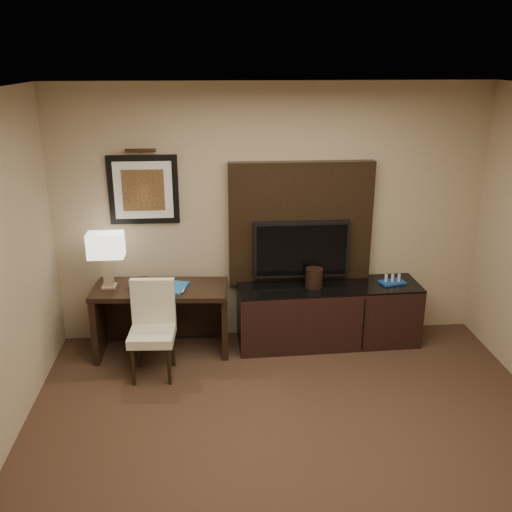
{
  "coord_description": "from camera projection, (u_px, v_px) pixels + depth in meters",
  "views": [
    {
      "loc": [
        -0.62,
        -3.22,
        2.94
      ],
      "look_at": [
        -0.22,
        1.8,
        1.15
      ],
      "focal_mm": 40.0,
      "sensor_mm": 36.0,
      "label": 1
    }
  ],
  "objects": [
    {
      "name": "blue_folder",
      "position": [
        173.0,
        287.0,
        5.71
      ],
      "size": [
        0.32,
        0.37,
        0.02
      ],
      "primitive_type": "cube",
      "rotation": [
        0.0,
        0.0,
        -0.27
      ],
      "color": "#195BA3",
      "rests_on": "desk"
    },
    {
      "name": "book",
      "position": [
        169.0,
        280.0,
        5.66
      ],
      "size": [
        0.16,
        0.04,
        0.21
      ],
      "primitive_type": "imported",
      "rotation": [
        0.0,
        0.0,
        -0.13
      ],
      "color": "tan",
      "rests_on": "desk"
    },
    {
      "name": "table_lamp",
      "position": [
        107.0,
        261.0,
        5.66
      ],
      "size": [
        0.38,
        0.27,
        0.57
      ],
      "primitive_type": null,
      "rotation": [
        0.0,
        0.0,
        0.22
      ],
      "color": "tan",
      "rests_on": "desk"
    },
    {
      "name": "floor",
      "position": [
        307.0,
        492.0,
        4.06
      ],
      "size": [
        4.5,
        5.0,
        0.01
      ],
      "primitive_type": "cube",
      "color": "#362218",
      "rests_on": "ground"
    },
    {
      "name": "picture_light",
      "position": [
        140.0,
        150.0,
        5.57
      ],
      "size": [
        0.04,
        0.04,
        0.3
      ],
      "primitive_type": "cylinder",
      "color": "#3F2514",
      "rests_on": "wall_back"
    },
    {
      "name": "wall_back",
      "position": [
        271.0,
        215.0,
        5.95
      ],
      "size": [
        4.5,
        0.01,
        2.7
      ],
      "primitive_type": "cube",
      "color": "tan",
      "rests_on": "floor"
    },
    {
      "name": "minibar_tray",
      "position": [
        392.0,
        279.0,
        6.0
      ],
      "size": [
        0.29,
        0.21,
        0.09
      ],
      "primitive_type": null,
      "rotation": [
        0.0,
        0.0,
        0.24
      ],
      "color": "#164193",
      "rests_on": "credenza"
    },
    {
      "name": "artwork",
      "position": [
        144.0,
        190.0,
        5.74
      ],
      "size": [
        0.7,
        0.04,
        0.7
      ],
      "primitive_type": "cube",
      "color": "black",
      "rests_on": "wall_back"
    },
    {
      "name": "credenza",
      "position": [
        328.0,
        314.0,
        6.06
      ],
      "size": [
        1.92,
        0.59,
        0.66
      ],
      "primitive_type": "cube",
      "rotation": [
        0.0,
        0.0,
        0.03
      ],
      "color": "black",
      "rests_on": "floor"
    },
    {
      "name": "tv",
      "position": [
        301.0,
        249.0,
        5.94
      ],
      "size": [
        1.0,
        0.08,
        0.6
      ],
      "primitive_type": "cube",
      "color": "black",
      "rests_on": "tv_wall_panel"
    },
    {
      "name": "ceiling",
      "position": [
        321.0,
        100.0,
        3.15
      ],
      "size": [
        4.5,
        5.0,
        0.01
      ],
      "primitive_type": "cube",
      "color": "silver",
      "rests_on": "wall_back"
    },
    {
      "name": "desk",
      "position": [
        162.0,
        319.0,
        5.87
      ],
      "size": [
        1.38,
        0.67,
        0.72
      ],
      "primitive_type": "cube",
      "rotation": [
        0.0,
        0.0,
        -0.07
      ],
      "color": "black",
      "rests_on": "floor"
    },
    {
      "name": "ice_bucket",
      "position": [
        314.0,
        278.0,
        5.88
      ],
      "size": [
        0.23,
        0.23,
        0.2
      ],
      "primitive_type": "cylinder",
      "rotation": [
        0.0,
        0.0,
        -0.3
      ],
      "color": "black",
      "rests_on": "credenza"
    },
    {
      "name": "tv_wall_panel",
      "position": [
        300.0,
        223.0,
        5.95
      ],
      "size": [
        1.5,
        0.12,
        1.3
      ],
      "primitive_type": "cube",
      "color": "black",
      "rests_on": "wall_back"
    },
    {
      "name": "desk_phone",
      "position": [
        139.0,
        285.0,
        5.68
      ],
      "size": [
        0.2,
        0.18,
        0.09
      ],
      "primitive_type": null,
      "rotation": [
        0.0,
        0.0,
        0.12
      ],
      "color": "black",
      "rests_on": "desk"
    },
    {
      "name": "desk_chair",
      "position": [
        152.0,
        335.0,
        5.38
      ],
      "size": [
        0.44,
        0.5,
        0.88
      ],
      "primitive_type": null,
      "rotation": [
        0.0,
        0.0,
        -0.05
      ],
      "color": "beige",
      "rests_on": "floor"
    }
  ]
}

